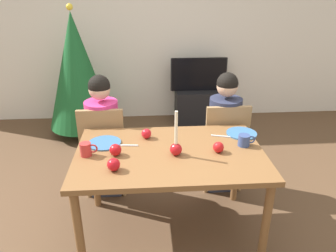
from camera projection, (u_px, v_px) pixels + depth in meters
The scene contains 21 objects.
ground_plane at pixel (170, 230), 2.72m from camera, with size 7.68×7.68×0.00m, color brown.
back_wall at pixel (156, 28), 4.55m from camera, with size 6.40×0.10×2.60m, color silver.
dining_table at pixel (170, 161), 2.45m from camera, with size 1.40×0.90×0.75m.
chair_left at pixel (104, 145), 3.03m from camera, with size 0.40×0.40×0.90m.
chair_right at pixel (224, 141), 3.10m from camera, with size 0.40×0.40×0.90m.
person_left_child at pixel (104, 138), 3.03m from camera, with size 0.30×0.30×1.17m.
person_right_child at pixel (224, 134), 3.10m from camera, with size 0.30×0.30×1.17m.
tv_stand at pixel (197, 106), 4.75m from camera, with size 0.64×0.40×0.48m, color black.
tv at pixel (199, 74), 4.56m from camera, with size 0.79×0.05×0.46m.
christmas_tree at pixel (77, 71), 4.10m from camera, with size 0.83×0.83×1.67m.
candle_centerpiece at pixel (176, 146), 2.34m from camera, with size 0.09×0.09×0.34m.
plate_left at pixel (105, 143), 2.53m from camera, with size 0.26×0.26×0.01m, color teal.
plate_right at pixel (242, 133), 2.69m from camera, with size 0.25×0.25×0.01m, color teal.
mug_left at pixel (86, 149), 2.34m from camera, with size 0.13×0.08×0.10m.
mug_right at pixel (244, 140), 2.48m from camera, with size 0.13×0.09×0.09m.
fork_left at pixel (126, 145), 2.50m from camera, with size 0.18×0.01×0.01m, color silver.
fork_right at pixel (222, 136), 2.64m from camera, with size 0.18×0.01×0.01m, color silver.
apple_near_candle at pixel (218, 147), 2.39m from camera, with size 0.08×0.08×0.08m, color red.
apple_by_left_plate at pixel (115, 150), 2.34m from camera, with size 0.09×0.09×0.09m, color #B41015.
apple_by_right_mug at pixel (114, 165), 2.16m from camera, with size 0.09×0.09×0.09m, color #B71119.
apple_far_edge at pixel (146, 134), 2.60m from camera, with size 0.08×0.08×0.08m, color red.
Camera 1 is at (-0.16, -2.12, 1.91)m, focal length 34.72 mm.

